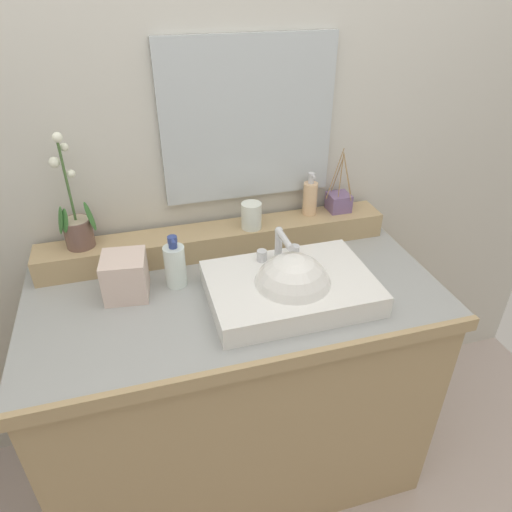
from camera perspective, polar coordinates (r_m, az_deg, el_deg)
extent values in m
cube|color=#C0AFA8|center=(2.15, -1.93, -24.38)|extent=(3.07, 3.83, 0.10)
cube|color=beige|center=(1.68, -6.61, 15.87)|extent=(3.07, 0.20, 2.56)
cube|color=tan|center=(1.78, -2.21, -16.06)|extent=(1.27, 0.63, 0.84)
cube|color=#9A9D9C|center=(1.48, -2.56, -4.77)|extent=(1.29, 0.65, 0.04)
cube|color=tan|center=(1.25, 1.12, -13.48)|extent=(1.29, 0.02, 0.04)
cube|color=tan|center=(1.65, -4.68, 1.98)|extent=(1.22, 0.13, 0.09)
cube|color=white|center=(1.43, 4.22, -3.93)|extent=(0.50, 0.35, 0.07)
sphere|color=white|center=(1.41, 4.46, -4.36)|extent=(0.24, 0.24, 0.24)
cylinder|color=silver|center=(1.47, 2.78, 1.42)|extent=(0.02, 0.02, 0.10)
cylinder|color=silver|center=(1.40, 3.54, 2.06)|extent=(0.02, 0.11, 0.02)
sphere|color=silver|center=(1.45, 2.83, 3.12)|extent=(0.03, 0.03, 0.03)
cylinder|color=silver|center=(1.48, 0.72, 0.05)|extent=(0.03, 0.03, 0.04)
cylinder|color=silver|center=(1.51, 4.73, 0.67)|extent=(0.03, 0.03, 0.04)
cylinder|color=brown|center=(1.61, -20.90, 2.67)|extent=(0.09, 0.09, 0.10)
cylinder|color=tan|center=(1.59, -21.19, 3.97)|extent=(0.08, 0.08, 0.01)
cylinder|color=#476B38|center=(1.53, -22.23, 8.66)|extent=(0.01, 0.01, 0.27)
ellipsoid|color=#387033|center=(1.56, -22.38, 4.02)|extent=(0.04, 0.04, 0.08)
ellipsoid|color=#387033|center=(1.56, -19.67, 4.60)|extent=(0.04, 0.04, 0.10)
ellipsoid|color=#387033|center=(1.57, -22.84, 4.05)|extent=(0.04, 0.04, 0.09)
sphere|color=white|center=(1.54, -21.73, 9.37)|extent=(0.02, 0.02, 0.02)
sphere|color=white|center=(1.52, -23.49, 10.49)|extent=(0.03, 0.03, 0.03)
sphere|color=white|center=(1.51, -22.48, 12.23)|extent=(0.03, 0.03, 0.03)
sphere|color=white|center=(1.47, -23.18, 13.23)|extent=(0.03, 0.03, 0.03)
cylinder|color=#E4BB8D|center=(1.71, 6.64, 7.01)|extent=(0.05, 0.05, 0.12)
cylinder|color=silver|center=(1.69, 6.78, 9.14)|extent=(0.02, 0.02, 0.02)
cylinder|color=silver|center=(1.68, 6.82, 9.74)|extent=(0.02, 0.02, 0.02)
cylinder|color=silver|center=(1.67, 7.02, 9.68)|extent=(0.01, 0.03, 0.01)
cylinder|color=silver|center=(1.61, -0.57, 4.96)|extent=(0.07, 0.07, 0.09)
cube|color=slate|center=(1.77, 10.09, 6.53)|extent=(0.08, 0.08, 0.06)
cylinder|color=#9E7A4C|center=(1.74, 11.13, 9.84)|extent=(0.05, 0.01, 0.17)
cylinder|color=#9E7A4C|center=(1.75, 10.38, 9.69)|extent=(0.02, 0.04, 0.15)
cylinder|color=#9E7A4C|center=(1.74, 9.85, 9.59)|extent=(0.02, 0.04, 0.15)
cylinder|color=#9E7A4C|center=(1.71, 9.65, 9.87)|extent=(0.06, 0.01, 0.19)
cylinder|color=#9E7A4C|center=(1.71, 10.33, 9.46)|extent=(0.02, 0.03, 0.16)
cylinder|color=#9E7A4C|center=(1.71, 11.14, 9.46)|extent=(0.03, 0.05, 0.17)
cylinder|color=white|center=(1.48, -9.88, -1.24)|extent=(0.07, 0.07, 0.14)
cylinder|color=#2F4188|center=(1.44, -10.16, 1.35)|extent=(0.03, 0.03, 0.02)
cylinder|color=#2F4188|center=(1.43, -10.23, 2.00)|extent=(0.03, 0.03, 0.02)
cylinder|color=#2F4188|center=(1.41, -10.15, 1.78)|extent=(0.01, 0.04, 0.01)
cube|color=beige|center=(1.47, -15.73, -2.39)|extent=(0.14, 0.14, 0.13)
cube|color=silver|center=(1.59, -0.91, 16.19)|extent=(0.58, 0.02, 0.53)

